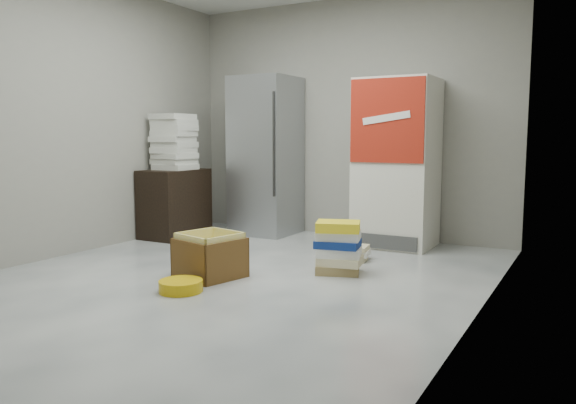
% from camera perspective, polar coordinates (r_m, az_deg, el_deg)
% --- Properties ---
extents(ground, '(5.00, 5.00, 0.00)m').
position_cam_1_polar(ground, '(4.74, -6.30, -7.92)').
color(ground, silver).
rests_on(ground, ground).
extents(room_shell, '(4.04, 5.04, 2.82)m').
position_cam_1_polar(room_shell, '(4.63, -6.59, 14.17)').
color(room_shell, gray).
rests_on(room_shell, ground).
extents(steel_fridge, '(0.70, 0.72, 1.90)m').
position_cam_1_polar(steel_fridge, '(6.87, -2.25, 4.68)').
color(steel_fridge, '#9B9DA2').
rests_on(steel_fridge, ground).
extents(coke_cooler, '(0.80, 0.73, 1.80)m').
position_cam_1_polar(coke_cooler, '(6.17, 10.97, 3.90)').
color(coke_cooler, silver).
rests_on(coke_cooler, ground).
extents(wood_shelf, '(0.50, 0.80, 0.80)m').
position_cam_1_polar(wood_shelf, '(6.80, -11.43, -0.12)').
color(wood_shelf, black).
rests_on(wood_shelf, ground).
extents(supply_box_stack, '(0.44, 0.44, 0.65)m').
position_cam_1_polar(supply_box_stack, '(6.75, -11.50, 6.00)').
color(supply_box_stack, silver).
rests_on(supply_box_stack, wood_shelf).
extents(phonebook_stack_main, '(0.46, 0.42, 0.46)m').
position_cam_1_polar(phonebook_stack_main, '(4.92, 5.16, -4.62)').
color(phonebook_stack_main, olive).
rests_on(phonebook_stack_main, ground).
extents(phonebook_stack_side, '(0.38, 0.32, 0.14)m').
position_cam_1_polar(phonebook_stack_side, '(5.48, 6.43, -5.13)').
color(phonebook_stack_side, beige).
rests_on(phonebook_stack_side, ground).
extents(cardboard_box, '(0.58, 0.58, 0.38)m').
position_cam_1_polar(cardboard_box, '(4.83, -7.92, -5.74)').
color(cardboard_box, yellow).
rests_on(cardboard_box, ground).
extents(bucket_lid, '(0.43, 0.43, 0.09)m').
position_cam_1_polar(bucket_lid, '(4.45, -10.84, -8.38)').
color(bucket_lid, gold).
rests_on(bucket_lid, ground).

